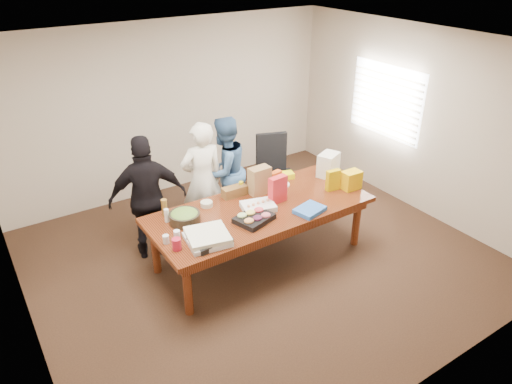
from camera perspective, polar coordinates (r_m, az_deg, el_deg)
floor at (r=6.31m, az=0.50°, el=-7.86°), size 5.50×5.00×0.02m
ceiling at (r=5.21m, az=0.63°, el=17.21°), size 5.50×5.00×0.02m
wall_back at (r=7.68m, az=-10.02°, el=9.88°), size 5.50×0.04×2.70m
wall_front at (r=4.07m, az=20.76°, el=-9.05°), size 5.50×0.04×2.70m
wall_left at (r=4.84m, az=-27.69°, el=-4.36°), size 0.04×5.00×2.70m
wall_right at (r=7.40m, az=18.73°, el=8.12°), size 0.04×5.00×2.70m
window_panel at (r=7.70m, az=15.32°, el=10.52°), size 0.03×1.40×1.10m
window_blinds at (r=7.67m, az=15.11°, el=10.48°), size 0.04×1.36×1.00m
conference_table at (r=6.09m, az=0.52°, el=-4.92°), size 2.80×1.20×0.75m
office_chair at (r=7.15m, az=2.78°, el=2.02°), size 0.72×0.72×1.11m
person_center at (r=6.45m, az=-6.45°, el=1.45°), size 0.64×0.46×1.65m
person_right at (r=6.74m, az=-3.80°, el=2.55°), size 0.90×0.78×1.59m
person_left at (r=6.09m, az=-12.85°, el=-0.72°), size 1.04×0.64×1.66m
veggie_tray at (r=5.23m, az=-5.55°, el=-5.84°), size 0.43×0.35×0.06m
fruit_tray at (r=5.60m, az=-0.24°, el=-3.20°), size 0.50×0.44×0.06m
sheet_cake at (r=5.84m, az=0.27°, el=-1.74°), size 0.46×0.39×0.07m
salad_bowl at (r=5.63m, az=-8.58°, el=-3.07°), size 0.39×0.39×0.12m
chip_bag_blue at (r=5.82m, az=6.48°, el=-2.15°), size 0.41×0.34×0.05m
chip_bag_red at (r=5.94m, az=2.63°, el=0.31°), size 0.25×0.12×0.35m
chip_bag_yellow at (r=6.33m, az=9.24°, el=1.42°), size 0.20×0.10×0.28m
chip_bag_orange at (r=6.26m, az=2.34°, el=1.38°), size 0.18×0.10×0.26m
mayo_jar at (r=6.15m, az=-0.01°, el=0.23°), size 0.10×0.10×0.14m
mustard_bottle at (r=6.20m, az=-1.80°, el=0.58°), size 0.07×0.07×0.16m
dressing_bottle at (r=5.78m, az=-10.95°, el=-1.84°), size 0.08×0.08×0.22m
ranch_bottle at (r=5.66m, az=-10.69°, el=-2.79°), size 0.06×0.06×0.17m
banana_bunch at (r=6.61m, az=3.46°, el=1.98°), size 0.28×0.20×0.08m
bread_loaf at (r=6.14m, az=-2.62°, el=0.08°), size 0.33×0.15×0.13m
kraft_bag at (r=6.15m, az=0.43°, el=1.40°), size 0.28×0.17×0.36m
red_cup at (r=5.16m, az=-9.52°, el=-6.20°), size 0.12×0.12×0.13m
clear_cup_a at (r=5.29m, az=-10.77°, el=-5.60°), size 0.08×0.08×0.10m
clear_cup_b at (r=5.34m, az=-9.49°, el=-5.08°), size 0.09×0.09×0.10m
pizza_box_lower at (r=5.26m, az=-5.87°, el=-5.70°), size 0.50×0.50×0.05m
pizza_box_upper at (r=5.24m, az=-5.85°, el=-5.18°), size 0.53×0.53×0.05m
plate_a at (r=6.44m, az=2.98°, el=0.94°), size 0.30×0.30×0.01m
plate_b at (r=6.49m, az=1.55°, el=1.17°), size 0.28×0.28×0.01m
dip_bowl_a at (r=6.31m, az=2.49°, el=0.58°), size 0.18×0.18×0.06m
dip_bowl_b at (r=5.94m, az=-5.96°, el=-1.43°), size 0.16×0.16×0.06m
grocery_bag_white at (r=6.71m, az=8.69°, el=3.26°), size 0.37×0.32×0.33m
grocery_bag_yellow at (r=6.41m, az=11.38°, el=1.42°), size 0.25×0.18×0.25m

